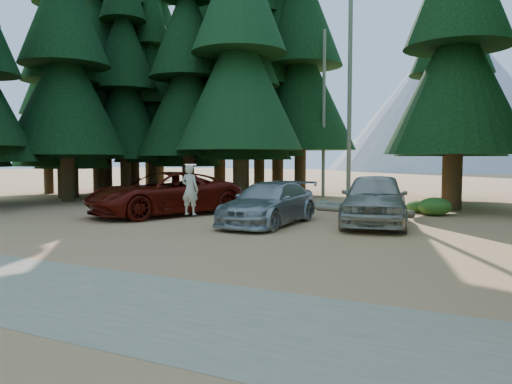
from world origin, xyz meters
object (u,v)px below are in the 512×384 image
red_pickup (164,194)px  silver_minivan_center (269,203)px  silver_minivan_right (375,199)px  frisbee_player (190,189)px  log_left (277,205)px  log_right (363,210)px  log_mid (347,206)px

red_pickup → silver_minivan_center: (5.14, -0.64, -0.15)m
silver_minivan_right → frisbee_player: bearing=-147.7°
red_pickup → log_left: red_pickup is taller
log_right → frisbee_player: bearing=-102.6°
red_pickup → silver_minivan_center: bearing=15.9°
frisbee_player → log_mid: 9.58m
silver_minivan_center → log_mid: silver_minivan_center is taller
log_left → log_right: log_left is taller
silver_minivan_right → log_right: silver_minivan_right is taller
frisbee_player → log_left: bearing=-87.6°
log_right → silver_minivan_right: bearing=-57.8°
silver_minivan_center → log_right: bearing=66.6°
red_pickup → log_mid: bearing=64.3°
frisbee_player → log_left: frisbee_player is taller
red_pickup → log_left: 5.53m
log_mid → silver_minivan_center: bearing=-67.2°
frisbee_player → red_pickup: bearing=-45.9°
log_right → log_mid: bearing=141.7°
silver_minivan_center → frisbee_player: frisbee_player is taller
silver_minivan_center → silver_minivan_right: size_ratio=0.95×
red_pickup → silver_minivan_right: size_ratio=1.19×
log_mid → log_right: log_mid is taller
silver_minivan_center → log_right: size_ratio=1.16×
silver_minivan_center → log_left: silver_minivan_center is taller
frisbee_player → log_right: (3.52, 7.94, -1.26)m
log_left → silver_minivan_right: bearing=-64.7°
silver_minivan_center → log_mid: size_ratio=1.37×
silver_minivan_right → frisbee_player: frisbee_player is taller
silver_minivan_center → log_left: bearing=111.2°
log_mid → silver_minivan_right: bearing=-29.9°
silver_minivan_right → log_right: (-1.29, 3.37, -0.79)m
silver_minivan_center → log_mid: 6.26m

